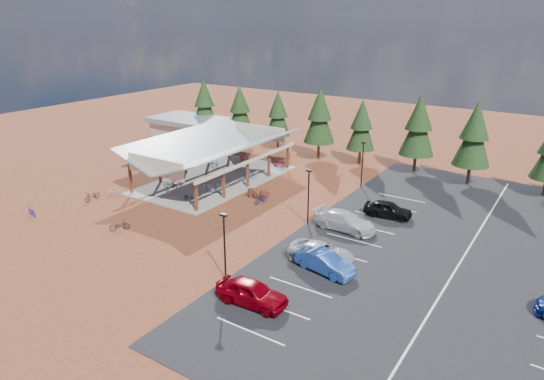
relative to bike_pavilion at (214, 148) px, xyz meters
The scene contains 37 objects.
ground 12.79m from the bike_pavilion, 34.99° to the right, with size 140.00×140.00×0.00m, color brown.
asphalt_lot 29.03m from the bike_pavilion, ahead, with size 27.00×44.00×0.04m, color black.
concrete_pad 3.77m from the bike_pavilion, 90.00° to the left, with size 10.60×18.60×0.10m, color gray.
bike_pavilion is the anchor object (origin of this frame).
outbuilding 17.89m from the bike_pavilion, 141.84° to the left, with size 11.00×7.00×3.90m.
lamp_post_0 22.69m from the bike_pavilion, 48.58° to the right, with size 0.50×0.25×5.14m.
lamp_post_1 15.83m from the bike_pavilion, 18.43° to the right, with size 0.50×0.25×5.14m.
lamp_post_2 16.57m from the bike_pavilion, 25.02° to the left, with size 0.50×0.25×5.14m.
trash_bin_0 7.77m from the bike_pavilion, 18.84° to the right, with size 0.60×0.60×0.90m, color #432818.
trash_bin_1 9.11m from the bike_pavilion, 16.18° to the right, with size 0.60×0.60×0.90m, color #432818.
pine_0 20.07m from the bike_pavilion, 133.77° to the left, with size 3.91×3.91×9.11m.
pine_1 16.26m from the bike_pavilion, 116.51° to the left, with size 3.75×3.75×8.72m.
pine_2 15.86m from the bike_pavilion, 95.61° to the left, with size 3.52×3.52×8.19m.
pine_3 15.54m from the bike_pavilion, 68.16° to the left, with size 4.03×4.03×9.40m.
pine_4 18.80m from the bike_pavilion, 52.98° to the left, with size 3.55×3.55×8.27m.
pine_5 23.90m from the bike_pavilion, 39.83° to the left, with size 4.10×4.10×9.55m.
pine_6 28.61m from the bike_pavilion, 30.13° to the left, with size 4.04×4.04×9.42m.
bike_0 6.45m from the bike_pavilion, 111.68° to the right, with size 0.67×1.91×1.00m, color black.
bike_1 5.54m from the bike_pavilion, 125.85° to the right, with size 0.48×1.70×1.02m, color gray.
bike_2 6.04m from the bike_pavilion, 131.36° to the left, with size 0.54×1.54×0.81m, color navy.
bike_3 8.14m from the bike_pavilion, 99.93° to the left, with size 0.52×1.85×1.11m, color maroon.
bike_4 7.97m from the bike_pavilion, 72.20° to the right, with size 0.55×1.56×0.82m, color black.
bike_5 5.33m from the bike_pavilion, 58.84° to the right, with size 0.47×1.65×0.99m, color #999AA1.
bike_6 5.13m from the bike_pavilion, 35.21° to the left, with size 0.61×1.75×0.92m, color navy.
bike_7 9.20m from the bike_pavilion, 64.63° to the left, with size 0.51×1.81×1.09m, color maroon.
bike_8 14.02m from the bike_pavilion, 117.75° to the right, with size 0.66×1.89×0.99m, color black.
bike_9 11.92m from the bike_pavilion, 120.37° to the right, with size 0.45×1.58×0.95m, color #999DA2.
bike_10 19.72m from the bike_pavilion, 113.11° to the right, with size 0.62×1.77×0.93m, color #191B99.
bike_12 15.93m from the bike_pavilion, 83.10° to the right, with size 0.61×1.75×0.92m, color black.
bike_14 9.86m from the bike_pavilion, 20.90° to the right, with size 0.56×1.60×0.84m, color navy.
bike_15 8.95m from the bike_pavilion, 14.18° to the right, with size 0.47×1.66×1.00m, color maroon.
bike_16 8.87m from the bike_pavilion, 17.89° to the right, with size 0.65×1.87×0.98m, color black.
car_0 26.25m from the bike_pavilion, 45.21° to the right, with size 1.98×4.93×1.68m, color maroon.
car_1 23.94m from the bike_pavilion, 30.64° to the right, with size 1.63×4.67×1.54m, color navy.
car_2 22.48m from the bike_pavilion, 29.14° to the right, with size 2.41×5.23×1.45m, color #A8ACB0.
car_3 19.17m from the bike_pavilion, 13.54° to the right, with size 2.27×5.59×1.62m, color silver.
car_4 20.78m from the bike_pavilion, ahead, with size 1.79×4.45×1.52m, color black.
Camera 1 is at (24.59, -33.73, 17.93)m, focal length 32.00 mm.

